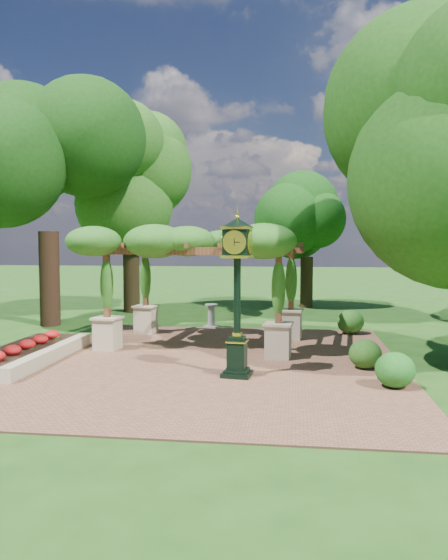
# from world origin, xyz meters

# --- Properties ---
(ground) EXTENTS (120.00, 120.00, 0.00)m
(ground) POSITION_xyz_m (0.00, 0.00, 0.00)
(ground) COLOR #1E4714
(ground) RESTS_ON ground
(brick_plaza) EXTENTS (10.00, 12.00, 0.04)m
(brick_plaza) POSITION_xyz_m (0.00, 1.00, 0.02)
(brick_plaza) COLOR brown
(brick_plaza) RESTS_ON ground
(border_wall) EXTENTS (0.35, 5.00, 0.40)m
(border_wall) POSITION_xyz_m (-4.60, 0.50, 0.20)
(border_wall) COLOR #C6B793
(border_wall) RESTS_ON ground
(flower_bed) EXTENTS (1.50, 5.00, 0.36)m
(flower_bed) POSITION_xyz_m (-5.50, 0.50, 0.18)
(flower_bed) COLOR red
(flower_bed) RESTS_ON ground
(pedestal_clock) EXTENTS (0.87, 0.87, 3.96)m
(pedestal_clock) POSITION_xyz_m (0.72, -0.55, 2.38)
(pedestal_clock) COLOR black
(pedestal_clock) RESTS_ON brick_plaza
(pergola) EXTENTS (6.49, 4.46, 3.85)m
(pergola) POSITION_xyz_m (-0.80, 3.57, 3.16)
(pergola) COLOR #C3B291
(pergola) RESTS_ON brick_plaza
(sundial) EXTENTS (0.61, 0.61, 0.94)m
(sundial) POSITION_xyz_m (-1.09, 7.04, 0.41)
(sundial) COLOR #999991
(sundial) RESTS_ON ground
(shrub_front) EXTENTS (1.12, 1.12, 0.81)m
(shrub_front) POSITION_xyz_m (4.39, -1.14, 0.45)
(shrub_front) COLOR #1E601B
(shrub_front) RESTS_ON brick_plaza
(shrub_mid) EXTENTS (1.09, 1.09, 0.76)m
(shrub_mid) POSITION_xyz_m (3.96, 0.70, 0.42)
(shrub_mid) COLOR #275718
(shrub_mid) RESTS_ON brick_plaza
(shrub_back) EXTENTS (1.25, 1.25, 0.87)m
(shrub_back) POSITION_xyz_m (4.12, 6.17, 0.47)
(shrub_back) COLOR #2A631C
(shrub_back) RESTS_ON brick_plaza
(tree_west_near) EXTENTS (5.30, 5.30, 9.71)m
(tree_west_near) POSITION_xyz_m (-7.59, 6.87, 6.67)
(tree_west_near) COLOR #382016
(tree_west_near) RESTS_ON ground
(tree_west_far) EXTENTS (4.23, 4.23, 9.47)m
(tree_west_far) POSITION_xyz_m (-5.62, 11.41, 6.47)
(tree_west_far) COLOR black
(tree_west_far) RESTS_ON ground
(tree_north) EXTENTS (3.50, 3.50, 6.67)m
(tree_north) POSITION_xyz_m (2.71, 14.29, 4.56)
(tree_north) COLOR #302213
(tree_north) RESTS_ON ground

